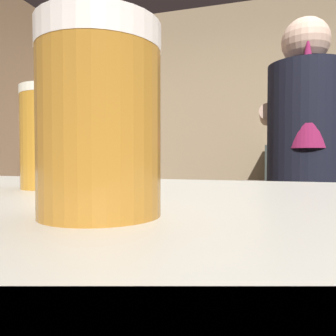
{
  "coord_description": "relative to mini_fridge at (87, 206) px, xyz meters",
  "views": [
    {
      "loc": [
        -0.13,
        -1.37,
        1.07
      ],
      "look_at": [
        -0.32,
        -0.75,
        1.05
      ],
      "focal_mm": 35.04,
      "sensor_mm": 36.0,
      "label": 1
    }
  ],
  "objects": [
    {
      "name": "back_shelf",
      "position": [
        2.32,
        0.17,
        0.04
      ],
      "size": [
        0.95,
        0.36,
        1.2
      ],
      "primitive_type": "cube",
      "color": "#353C38",
      "rests_on": "ground"
    },
    {
      "name": "mini_fridge",
      "position": [
        0.0,
        0.0,
        0.0
      ],
      "size": [
        0.69,
        0.58,
        1.12
      ],
      "color": "white",
      "rests_on": "ground"
    },
    {
      "name": "bottle_olive_oil",
      "position": [
        2.07,
        0.16,
        0.72
      ],
      "size": [
        0.06,
        0.06,
        0.21
      ],
      "color": "#D0C985",
      "rests_on": "back_shelf"
    },
    {
      "name": "pint_glass_near",
      "position": [
        1.77,
        -2.92,
        0.54
      ],
      "size": [
        0.08,
        0.08,
        0.13
      ],
      "color": "#B27426",
      "rests_on": "bar_counter"
    },
    {
      "name": "pint_glass_far",
      "position": [
        1.61,
        -2.75,
        0.54
      ],
      "size": [
        0.08,
        0.08,
        0.13
      ],
      "color": "#C48428",
      "rests_on": "bar_counter"
    },
    {
      "name": "bartender",
      "position": [
        2.04,
        -1.44,
        0.45
      ],
      "size": [
        0.42,
        0.51,
        1.73
      ],
      "rotation": [
        0.0,
        0.0,
        1.58
      ],
      "color": "#2E302E",
      "rests_on": "ground"
    },
    {
      "name": "wall_back",
      "position": [
        2.01,
        0.45,
        0.79
      ],
      "size": [
        5.2,
        0.1,
        2.7
      ],
      "primitive_type": "cube",
      "color": "#988161",
      "rests_on": "ground"
    },
    {
      "name": "mixing_bowl",
      "position": [
        1.79,
        -0.95,
        0.35
      ],
      "size": [
        0.17,
        0.17,
        0.05
      ],
      "primitive_type": "cylinder",
      "color": "silver",
      "rests_on": "prep_counter"
    },
    {
      "name": "bottle_vinegar",
      "position": [
        2.42,
        0.18,
        0.71
      ],
      "size": [
        0.06,
        0.06,
        0.19
      ],
      "color": "red",
      "rests_on": "back_shelf"
    }
  ]
}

